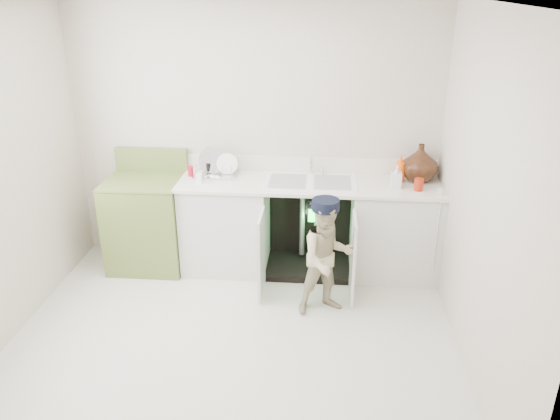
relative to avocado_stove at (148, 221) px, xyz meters
name	(u,v)px	position (x,y,z in m)	size (l,w,h in m)	color
ground	(233,339)	(1.02, -1.18, -0.46)	(3.50, 3.50, 0.00)	beige
room_shell	(227,192)	(1.02, -1.18, 0.79)	(6.00, 5.50, 1.26)	beige
counter_run	(313,224)	(1.60, 0.03, 0.02)	(2.44, 1.02, 1.25)	silver
avocado_stove	(148,221)	(0.00, 0.00, 0.00)	(0.71, 0.65, 1.11)	olive
repair_worker	(328,257)	(1.74, -0.70, 0.06)	(0.59, 0.65, 1.02)	tan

